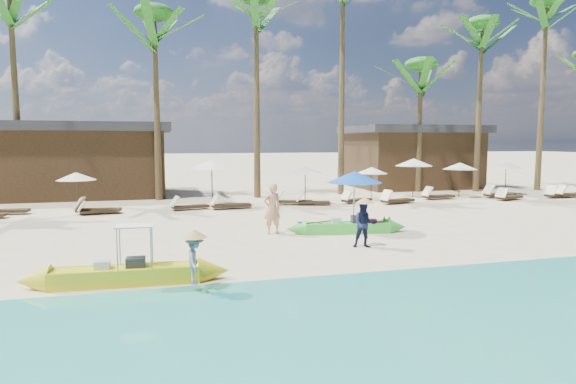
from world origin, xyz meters
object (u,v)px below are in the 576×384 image
object	(u,v)px
blue_umbrella	(354,177)
green_canoe	(347,227)
yellow_canoe	(127,275)
tourist	(272,209)

from	to	relation	value
blue_umbrella	green_canoe	bearing A→B (deg)	-142.48
yellow_canoe	blue_umbrella	distance (m)	9.04
green_canoe	yellow_canoe	world-z (taller)	yellow_canoe
green_canoe	blue_umbrella	distance (m)	1.81
tourist	blue_umbrella	distance (m)	3.16
green_canoe	yellow_canoe	size ratio (longest dim) A/B	0.93
tourist	blue_umbrella	size ratio (longest dim) A/B	0.83
yellow_canoe	blue_umbrella	world-z (taller)	blue_umbrella
green_canoe	tourist	distance (m)	2.73
green_canoe	blue_umbrella	xyz separation A→B (m)	(0.38, 0.29, 1.75)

